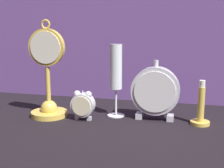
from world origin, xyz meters
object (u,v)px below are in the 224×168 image
alarm_clock_twin_bell (83,104)px  champagne_flute (116,72)px  pocket_watch_on_stand (48,84)px  brass_candlestick (201,110)px  mantel_clock_silver (155,91)px

alarm_clock_twin_bell → champagne_flute: (0.09, 0.07, 0.09)m
pocket_watch_on_stand → champagne_flute: 0.22m
pocket_watch_on_stand → alarm_clock_twin_bell: pocket_watch_on_stand is taller
pocket_watch_on_stand → champagne_flute: (0.21, 0.05, 0.04)m
champagne_flute → brass_candlestick: 0.28m
brass_candlestick → mantel_clock_silver: bearing=174.2°
brass_candlestick → champagne_flute: bearing=175.1°
alarm_clock_twin_bell → mantel_clock_silver: bearing=15.0°
pocket_watch_on_stand → mantel_clock_silver: bearing=7.8°
alarm_clock_twin_bell → champagne_flute: bearing=36.6°
champagne_flute → brass_candlestick: champagne_flute is taller
mantel_clock_silver → brass_candlestick: mantel_clock_silver is taller
pocket_watch_on_stand → brass_candlestick: bearing=3.9°
pocket_watch_on_stand → alarm_clock_twin_bell: 0.13m
champagne_flute → brass_candlestick: (0.26, -0.02, -0.10)m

